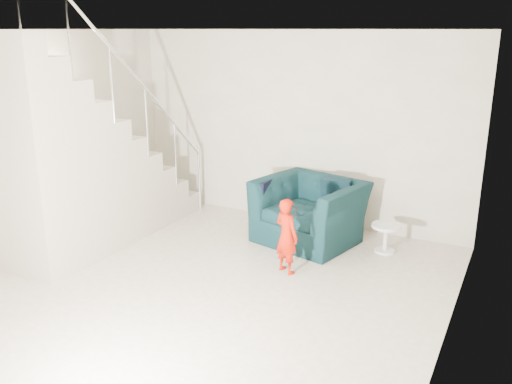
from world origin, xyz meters
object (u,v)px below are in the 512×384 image
Objects in this scene: armchair at (309,211)px; staircase at (80,175)px; toddler at (287,236)px; side_table at (386,234)px.

staircase is at bearing -136.09° from armchair.
toddler is at bearing 9.97° from staircase.
staircase is (-2.64, -0.46, 0.50)m from toddler.
staircase is (-2.51, -1.49, 0.54)m from armchair.
staircase reaches higher than side_table.
side_table is at bearing 18.07° from armchair.
armchair is 1.42× the size of toddler.
toddler is 0.25× the size of staircase.
armchair is 3.46× the size of side_table.
armchair is 1.02m from side_table.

